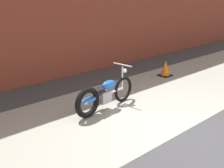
# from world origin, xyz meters

# --- Properties ---
(ground_plane) EXTENTS (80.00, 80.00, 0.00)m
(ground_plane) POSITION_xyz_m (0.00, 0.00, 0.00)
(ground_plane) COLOR #38383A
(sidewalk_slab) EXTENTS (36.00, 3.50, 0.01)m
(sidewalk_slab) POSITION_xyz_m (0.00, 1.75, 0.00)
(sidewalk_slab) COLOR gray
(sidewalk_slab) RESTS_ON ground
(motorcycle_blue) EXTENTS (2.00, 0.58, 1.03)m
(motorcycle_blue) POSITION_xyz_m (-0.53, 1.97, 0.40)
(motorcycle_blue) COLOR black
(motorcycle_blue) RESTS_ON ground
(traffic_cone) EXTENTS (0.40, 0.40, 0.55)m
(traffic_cone) POSITION_xyz_m (2.95, 2.75, 0.25)
(traffic_cone) COLOR orange
(traffic_cone) RESTS_ON ground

